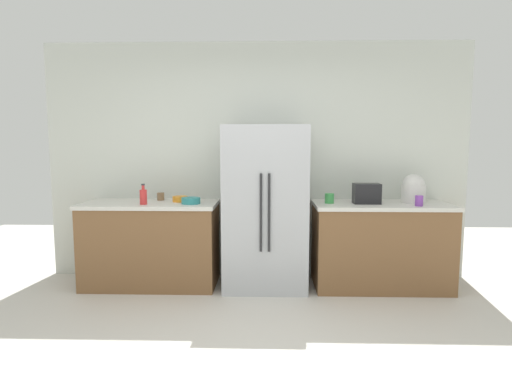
{
  "coord_description": "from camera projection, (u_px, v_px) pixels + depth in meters",
  "views": [
    {
      "loc": [
        0.13,
        -2.66,
        1.5
      ],
      "look_at": [
        0.04,
        0.49,
        1.15
      ],
      "focal_mm": 28.7,
      "sensor_mm": 36.0,
      "label": 1
    }
  ],
  "objects": [
    {
      "name": "bowl_b",
      "position": [
        191.0,
        201.0,
        4.27
      ],
      "size": [
        0.2,
        0.2,
        0.06
      ],
      "primitive_type": "cylinder",
      "color": "teal",
      "rests_on": "counter_left"
    },
    {
      "name": "toaster",
      "position": [
        367.0,
        194.0,
        4.27
      ],
      "size": [
        0.27,
        0.16,
        0.21
      ],
      "primitive_type": "cube",
      "color": "black",
      "rests_on": "counter_right"
    },
    {
      "name": "cup_b",
      "position": [
        419.0,
        201.0,
        4.1
      ],
      "size": [
        0.08,
        0.08,
        0.11
      ],
      "primitive_type": "cylinder",
      "color": "purple",
      "rests_on": "counter_right"
    },
    {
      "name": "ground_plane",
      "position": [
        248.0,
        365.0,
        2.82
      ],
      "size": [
        9.91,
        9.91,
        0.0
      ],
      "primitive_type": "plane",
      "color": "beige"
    },
    {
      "name": "counter_left",
      "position": [
        152.0,
        243.0,
        4.43
      ],
      "size": [
        1.43,
        0.68,
        0.9
      ],
      "color": "brown",
      "rests_on": "ground_plane"
    },
    {
      "name": "bowl_a",
      "position": [
        180.0,
        199.0,
        4.43
      ],
      "size": [
        0.16,
        0.16,
        0.06
      ],
      "primitive_type": "cylinder",
      "color": "orange",
      "rests_on": "counter_left"
    },
    {
      "name": "bottle_a",
      "position": [
        143.0,
        196.0,
        4.21
      ],
      "size": [
        0.07,
        0.07,
        0.21
      ],
      "color": "red",
      "rests_on": "counter_left"
    },
    {
      "name": "cup_c",
      "position": [
        161.0,
        196.0,
        4.55
      ],
      "size": [
        0.08,
        0.08,
        0.08
      ],
      "primitive_type": "cylinder",
      "color": "brown",
      "rests_on": "counter_left"
    },
    {
      "name": "kitchen_back_panel",
      "position": [
        256.0,
        162.0,
        4.69
      ],
      "size": [
        4.75,
        0.1,
        2.65
      ],
      "primitive_type": "cube",
      "color": "silver",
      "rests_on": "ground_plane"
    },
    {
      "name": "refrigerator",
      "position": [
        265.0,
        208.0,
        4.33
      ],
      "size": [
        0.87,
        0.7,
        1.71
      ],
      "color": "#B2B5BA",
      "rests_on": "ground_plane"
    },
    {
      "name": "rice_cooker",
      "position": [
        413.0,
        189.0,
        4.35
      ],
      "size": [
        0.25,
        0.25,
        0.31
      ],
      "color": "silver",
      "rests_on": "counter_right"
    },
    {
      "name": "cup_a",
      "position": [
        329.0,
        198.0,
        4.31
      ],
      "size": [
        0.1,
        0.1,
        0.1
      ],
      "primitive_type": "cylinder",
      "color": "green",
      "rests_on": "counter_right"
    },
    {
      "name": "counter_right",
      "position": [
        380.0,
        245.0,
        4.36
      ],
      "size": [
        1.42,
        0.68,
        0.9
      ],
      "color": "brown",
      "rests_on": "ground_plane"
    }
  ]
}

